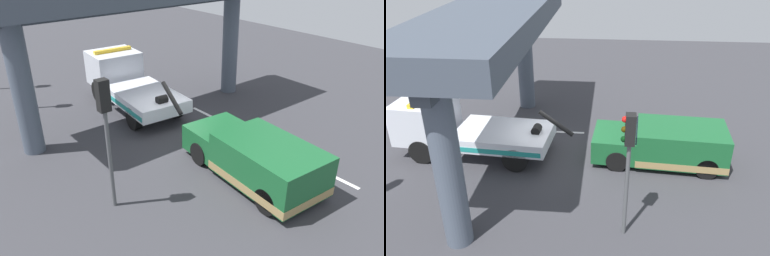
# 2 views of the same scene
# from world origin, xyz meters

# --- Properties ---
(ground_plane) EXTENTS (60.00, 40.00, 0.10)m
(ground_plane) POSITION_xyz_m (0.00, 0.00, -0.05)
(ground_plane) COLOR #38383D
(lane_stripe_west) EXTENTS (2.60, 0.16, 0.01)m
(lane_stripe_west) POSITION_xyz_m (-6.00, -2.22, 0.00)
(lane_stripe_west) COLOR silver
(lane_stripe_west) RESTS_ON ground
(lane_stripe_mid) EXTENTS (2.60, 0.16, 0.01)m
(lane_stripe_mid) POSITION_xyz_m (0.00, -2.22, 0.00)
(lane_stripe_mid) COLOR silver
(lane_stripe_mid) RESTS_ON ground
(lane_stripe_east) EXTENTS (2.60, 0.16, 0.01)m
(lane_stripe_east) POSITION_xyz_m (6.00, -2.22, 0.00)
(lane_stripe_east) COLOR silver
(lane_stripe_east) RESTS_ON ground
(tow_truck_white) EXTENTS (7.32, 2.82, 2.46)m
(tow_truck_white) POSITION_xyz_m (3.75, -0.06, 1.20)
(tow_truck_white) COLOR silver
(tow_truck_white) RESTS_ON ground
(towed_van_green) EXTENTS (5.34, 2.55, 1.58)m
(towed_van_green) POSITION_xyz_m (-4.72, 0.01, 0.78)
(towed_van_green) COLOR #195B2D
(towed_van_green) RESTS_ON ground
(overpass_structure) EXTENTS (3.60, 12.31, 6.00)m
(overpass_structure) POSITION_xyz_m (1.95, 0.00, 5.12)
(overpass_structure) COLOR #4C5666
(overpass_structure) RESTS_ON ground
(traffic_light_near) EXTENTS (0.39, 0.32, 4.06)m
(traffic_light_near) POSITION_xyz_m (-2.98, 4.41, 2.97)
(traffic_light_near) COLOR #515456
(traffic_light_near) RESTS_ON ground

